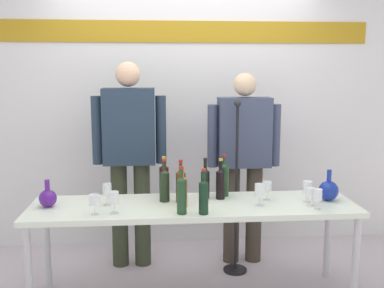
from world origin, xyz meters
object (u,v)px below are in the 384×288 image
presenter_left (130,151)px  wine_bottle_8 (220,182)px  wine_bottle_4 (224,178)px  microphone_stand (236,216)px  display_table (194,212)px  wine_glass_left_2 (94,200)px  wine_glass_left_1 (107,190)px  wine_bottle_3 (181,185)px  wine_bottle_0 (164,179)px  wine_glass_left_0 (114,198)px  wine_bottle_2 (164,184)px  wine_bottle_7 (204,195)px  decanter_blue_right (328,190)px  wine_glass_right_4 (308,187)px  wine_glass_right_2 (267,186)px  presenter_right (244,155)px  wine_glass_right_1 (318,195)px  wine_glass_right_0 (310,193)px  decanter_blue_left (48,198)px  wine_glass_right_3 (260,190)px  wine_bottle_1 (205,182)px  wine_bottle_5 (183,190)px  wine_bottle_6 (182,194)px

presenter_left → wine_bottle_8: (0.71, -0.52, -0.16)m
wine_bottle_4 → microphone_stand: bearing=58.3°
display_table → wine_glass_left_2: size_ratio=17.04×
wine_glass_left_1 → wine_bottle_3: bearing=4.3°
wine_bottle_3 → presenter_left: bearing=124.7°
presenter_left → wine_glass_left_2: bearing=-103.1°
display_table → wine_bottle_0: bearing=130.9°
wine_bottle_0 → wine_glass_left_0: size_ratio=2.04×
wine_bottle_2 → wine_bottle_7: size_ratio=1.02×
display_table → wine_bottle_2: size_ratio=7.40×
decanter_blue_right → wine_glass_right_4: 0.18m
decanter_blue_right → wine_glass_right_2: size_ratio=1.63×
presenter_right → wine_glass_right_1: (0.36, -0.85, -0.13)m
decanter_blue_right → wine_glass_left_1: 1.64m
wine_glass_left_2 → wine_glass_right_0: bearing=3.0°
presenter_left → wine_bottle_3: presenter_left is taller
decanter_blue_left → wine_glass_right_2: 1.60m
decanter_blue_right → microphone_stand: size_ratio=0.16×
microphone_stand → decanter_blue_right: bearing=-33.9°
presenter_left → wine_glass_right_0: bearing=-29.7°
wine_bottle_0 → wine_bottle_7: wine_bottle_7 is taller
decanter_blue_left → wine_bottle_8: wine_bottle_8 is taller
wine_glass_left_0 → wine_glass_right_4: size_ratio=0.95×
wine_bottle_4 → wine_glass_right_4: size_ratio=2.00×
presenter_right → wine_bottle_2: 0.90m
presenter_left → wine_bottle_2: size_ratio=5.52×
decanter_blue_left → wine_glass_left_2: (0.36, -0.21, 0.03)m
wine_glass_right_3 → wine_glass_right_1: bearing=-17.6°
presenter_left → wine_glass_left_0: presenter_left is taller
wine_bottle_1 → wine_bottle_7: bearing=-97.9°
wine_bottle_5 → wine_bottle_6: bearing=-96.0°
wine_bottle_5 → wine_glass_left_0: 0.49m
wine_bottle_5 → wine_glass_right_3: bearing=-1.9°
decanter_blue_right → wine_bottle_7: wine_bottle_7 is taller
wine_glass_right_0 → wine_bottle_1: bearing=160.4°
wine_bottle_0 → wine_bottle_4: bearing=-4.1°
wine_bottle_8 → wine_glass_left_0: 0.83m
wine_bottle_3 → wine_bottle_7: (0.14, -0.30, 0.00)m
wine_glass_left_1 → wine_bottle_2: bearing=9.0°
display_table → wine_glass_left_2: 0.73m
decanter_blue_left → wine_glass_right_4: size_ratio=1.23×
display_table → wine_bottle_4: wine_bottle_4 is taller
wine_glass_left_1 → wine_glass_right_1: bearing=-8.6°
wine_bottle_2 → microphone_stand: microphone_stand is taller
wine_glass_left_1 → wine_glass_right_0: (1.46, -0.13, -0.02)m
display_table → wine_bottle_1: wine_bottle_1 is taller
wine_bottle_6 → wine_glass_left_2: bearing=177.1°
wine_glass_left_2 → microphone_stand: microphone_stand is taller
wine_bottle_1 → wine_bottle_2: bearing=-169.0°
presenter_right → wine_bottle_7: size_ratio=5.32×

